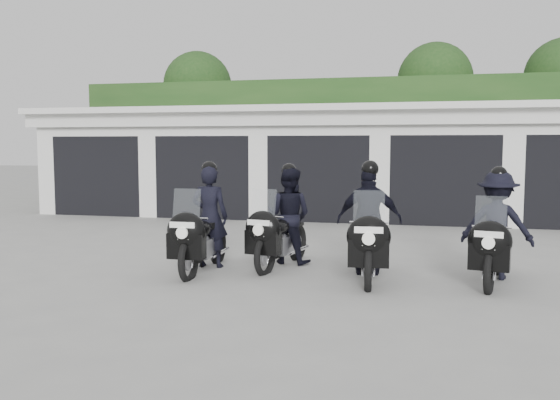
% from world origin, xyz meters
% --- Properties ---
extents(ground, '(80.00, 80.00, 0.00)m').
position_xyz_m(ground, '(0.00, 0.00, 0.00)').
color(ground, gray).
rests_on(ground, ground).
extents(garage_block, '(16.40, 6.80, 2.96)m').
position_xyz_m(garage_block, '(-0.00, 8.06, 1.42)').
color(garage_block, silver).
rests_on(garage_block, ground).
extents(background_vegetation, '(20.00, 3.90, 5.80)m').
position_xyz_m(background_vegetation, '(0.37, 12.92, 2.77)').
color(background_vegetation, '#1A3A15').
rests_on(background_vegetation, ground).
extents(police_bike_a, '(0.61, 2.02, 1.76)m').
position_xyz_m(police_bike_a, '(-0.75, -0.66, 0.70)').
color(police_bike_a, black).
rests_on(police_bike_a, ground).
extents(police_bike_b, '(0.93, 1.96, 1.72)m').
position_xyz_m(police_bike_b, '(0.38, 0.04, 0.72)').
color(police_bike_b, black).
rests_on(police_bike_b, ground).
extents(police_bike_c, '(1.01, 2.06, 1.79)m').
position_xyz_m(police_bike_c, '(1.80, -0.52, 0.76)').
color(police_bike_c, black).
rests_on(police_bike_c, ground).
extents(police_bike_d, '(1.11, 1.94, 1.71)m').
position_xyz_m(police_bike_d, '(3.61, -0.36, 0.73)').
color(police_bike_d, black).
rests_on(police_bike_d, ground).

